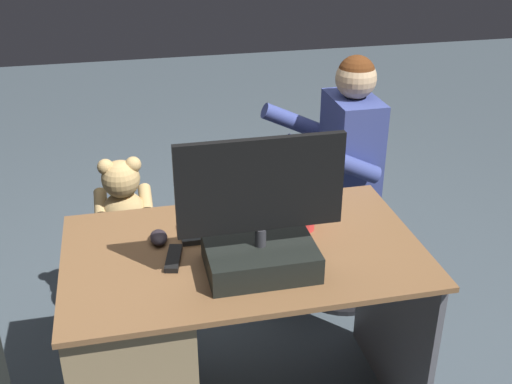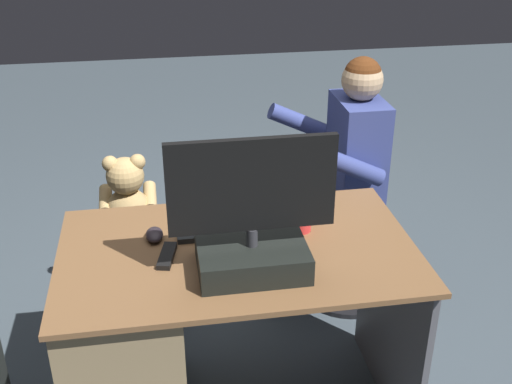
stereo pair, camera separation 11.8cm
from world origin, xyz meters
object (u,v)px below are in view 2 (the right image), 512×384
Objects in this scene: person at (337,167)px; keyboard at (236,227)px; office_chair_teddy at (134,266)px; tv_remote at (167,256)px; computer_mouse at (154,235)px; cup at (301,218)px; teddy_bear at (127,196)px; monitor at (252,233)px; desk at (151,339)px; visitor_chair at (349,248)px.

keyboard is at bearing 46.55° from person.
keyboard is 0.86m from office_chair_teddy.
office_chair_teddy is (0.15, -0.72, -0.49)m from tv_remote.
computer_mouse is 1.02m from person.
cup is 0.64× the size of tv_remote.
teddy_bear is at bearing -90.00° from office_chair_teddy.
monitor is 1.42× the size of teddy_bear.
teddy_bear is at bearing -79.25° from computer_mouse.
keyboard is 0.79m from person.
tv_remote is (0.48, 0.11, -0.04)m from cup.
desk is 2.88× the size of keyboard.
keyboard is (0.02, -0.26, -0.12)m from monitor.
person reaches higher than teddy_bear.
person is (-0.83, -0.59, -0.07)m from computer_mouse.
monitor is 1.08× the size of visitor_chair.
computer_mouse is at bearing -38.01° from monitor.
keyboard is at bearing -159.11° from desk.
teddy_bear reaches higher than tv_remote.
computer_mouse is at bearing 35.47° from person.
computer_mouse is 0.21× the size of office_chair_teddy.
desk is 12.66× the size of cup.
keyboard is at bearing 125.07° from office_chair_teddy.
desk is at bearing -20.90° from monitor.
cup reaches higher than desk.
visitor_chair is at bearing -123.20° from cup.
person is (-0.31, -0.61, -0.10)m from cup.
person is at bearing -0.06° from visitor_chair.
tv_remote is at bearing 101.93° from office_chair_teddy.
tv_remote is (-0.04, 0.13, -0.01)m from computer_mouse.
person is (-0.87, -0.70, 0.30)m from desk.
office_chair_teddy is (0.40, -0.57, -0.50)m from keyboard.
monitor is 0.40m from computer_mouse.
computer_mouse reaches higher than visitor_chair.
keyboard is 2.80× the size of tv_remote.
tv_remote is 1.24m from visitor_chair.
tv_remote is at bearing 101.74° from teddy_bear.
teddy_bear is (0.63, -0.62, -0.17)m from cup.
monitor is 0.97m from teddy_bear.
computer_mouse is 0.63m from teddy_bear.
visitor_chair is 0.45m from person.
teddy_bear reaches higher than office_chair_teddy.
cup reaches higher than visitor_chair.
monitor is 1.00m from person.
desk is 0.61m from monitor.
visitor_chair is (-0.63, -0.57, -0.50)m from keyboard.
desk is 1.19m from visitor_chair.
monitor is at bearing 116.83° from office_chair_teddy.
monitor is at bearing 93.99° from keyboard.
person is (-0.54, -0.57, -0.06)m from keyboard.
computer_mouse is at bearing -61.37° from tv_remote.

